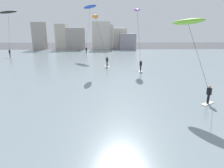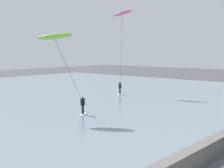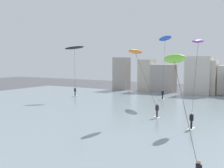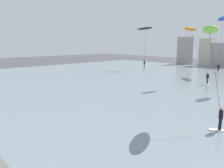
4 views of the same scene
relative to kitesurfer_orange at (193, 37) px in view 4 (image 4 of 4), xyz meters
The scene contains 5 objects.
water_bay 7.72m from the kitesurfer_orange, ahead, with size 84.00×52.00×0.10m, color gray.
kitesurfer_orange is the anchor object (origin of this frame).
kitesurfer_lime 15.12m from the kitesurfer_orange, 56.68° to the right, with size 3.84×3.52×7.21m.
kitesurfer_black 20.05m from the kitesurfer_orange, 148.76° to the left, with size 4.19×4.43×9.28m.
kitesurfer_blue 14.56m from the kitesurfer_orange, 98.75° to the left, with size 3.48×5.26×10.57m.
Camera 4 is at (12.08, 1.12, 6.02)m, focal length 36.75 mm.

